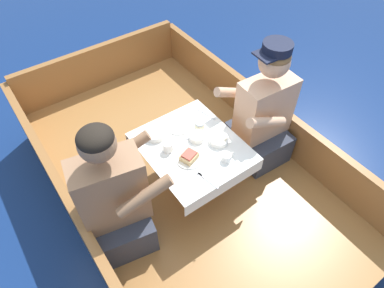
{
  "coord_description": "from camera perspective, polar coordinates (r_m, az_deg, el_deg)",
  "views": [
    {
      "loc": [
        -0.89,
        -1.4,
        2.48
      ],
      "look_at": [
        0.0,
        -0.15,
        0.77
      ],
      "focal_mm": 32.0,
      "sensor_mm": 36.0,
      "label": 1
    }
  ],
  "objects": [
    {
      "name": "plate_bread",
      "position": [
        2.44,
        -2.32,
        3.03
      ],
      "size": [
        0.18,
        0.18,
        0.01
      ],
      "color": "white",
      "rests_on": "cockpit_table"
    },
    {
      "name": "utensil_fork_port",
      "position": [
        2.14,
        2.33,
        -5.85
      ],
      "size": [
        0.05,
        0.17,
        0.0
      ],
      "rotation": [
        0.0,
        0.0,
        1.75
      ],
      "color": "silver",
      "rests_on": "cockpit_table"
    },
    {
      "name": "cockpit_table",
      "position": [
        2.35,
        -0.0,
        -1.15
      ],
      "size": [
        0.63,
        0.73,
        0.44
      ],
      "color": "#B2B2B7",
      "rests_on": "boat_deck"
    },
    {
      "name": "person_starboard",
      "position": [
        2.6,
        11.68,
        4.64
      ],
      "size": [
        0.54,
        0.46,
        1.03
      ],
      "rotation": [
        0.0,
        0.0,
        3.08
      ],
      "color": "#333847",
      "rests_on": "boat_deck"
    },
    {
      "name": "bowl_starboard_near",
      "position": [
        2.32,
        4.5,
        0.7
      ],
      "size": [
        0.13,
        0.13,
        0.04
      ],
      "color": "white",
      "rests_on": "cockpit_table"
    },
    {
      "name": "coffee_cup_port",
      "position": [
        2.26,
        -4.03,
        -0.41
      ],
      "size": [
        0.1,
        0.07,
        0.07
      ],
      "color": "white",
      "rests_on": "cockpit_table"
    },
    {
      "name": "plate_sandwich",
      "position": [
        2.23,
        -0.48,
        -2.5
      ],
      "size": [
        0.17,
        0.17,
        0.01
      ],
      "color": "white",
      "rests_on": "cockpit_table"
    },
    {
      "name": "utensil_fork_starboard",
      "position": [
        2.34,
        -2.86,
        0.56
      ],
      "size": [
        0.17,
        0.08,
        0.0
      ],
      "rotation": [
        0.0,
        0.0,
        2.74
      ],
      "color": "silver",
      "rests_on": "cockpit_table"
    },
    {
      "name": "tin_can",
      "position": [
        2.41,
        1.28,
        3.13
      ],
      "size": [
        0.07,
        0.07,
        0.05
      ],
      "color": "silver",
      "rests_on": "cockpit_table"
    },
    {
      "name": "ground_plane",
      "position": [
        2.98,
        -1.66,
        -8.28
      ],
      "size": [
        60.0,
        60.0,
        0.0
      ],
      "primitive_type": "plane",
      "color": "navy"
    },
    {
      "name": "coffee_cup_starboard",
      "position": [
        2.22,
        5.84,
        -2.19
      ],
      "size": [
        0.09,
        0.06,
        0.05
      ],
      "color": "white",
      "rests_on": "cockpit_table"
    },
    {
      "name": "gunwale_port",
      "position": [
        2.43,
        -18.93,
        -11.06
      ],
      "size": [
        0.06,
        2.87,
        0.36
      ],
      "primitive_type": "cube",
      "color": "#936033",
      "rests_on": "boat_deck"
    },
    {
      "name": "boat_deck",
      "position": [
        2.85,
        -1.73,
        -6.53
      ],
      "size": [
        1.75,
        2.87,
        0.31
      ],
      "primitive_type": "cube",
      "color": "#9E6B38",
      "rests_on": "ground_plane"
    },
    {
      "name": "sandwich",
      "position": [
        2.21,
        -0.48,
        -2.04
      ],
      "size": [
        0.13,
        0.12,
        0.05
      ],
      "rotation": [
        0.0,
        0.0,
        0.32
      ],
      "color": "tan",
      "rests_on": "plate_sandwich"
    },
    {
      "name": "utensil_spoon_port",
      "position": [
        2.54,
        1.94,
        5.3
      ],
      "size": [
        0.05,
        0.17,
        0.01
      ],
      "rotation": [
        0.0,
        0.0,
        1.77
      ],
      "color": "silver",
      "rests_on": "cockpit_table"
    },
    {
      "name": "gunwale_starboard",
      "position": [
        2.99,
        11.68,
        5.11
      ],
      "size": [
        0.06,
        2.87,
        0.36
      ],
      "primitive_type": "cube",
      "color": "#936033",
      "rests_on": "boat_deck"
    },
    {
      "name": "bowl_port_near",
      "position": [
        2.37,
        -6.27,
        1.73
      ],
      "size": [
        0.15,
        0.15,
        0.04
      ],
      "color": "white",
      "rests_on": "cockpit_table"
    },
    {
      "name": "bowl_center_far",
      "position": [
        2.34,
        0.87,
        1.27
      ],
      "size": [
        0.11,
        0.11,
        0.04
      ],
      "color": "white",
      "rests_on": "cockpit_table"
    },
    {
      "name": "person_port",
      "position": [
        2.14,
        -12.7,
        -9.1
      ],
      "size": [
        0.58,
        0.52,
        1.01
      ],
      "rotation": [
        0.0,
        0.0,
        -0.2
      ],
      "color": "#333847",
      "rests_on": "boat_deck"
    },
    {
      "name": "bow_coaming",
      "position": [
        3.53,
        -15.18,
        12.54
      ],
      "size": [
        1.63,
        0.06,
        0.41
      ],
      "primitive_type": "cube",
      "color": "#936033",
      "rests_on": "boat_deck"
    }
  ]
}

